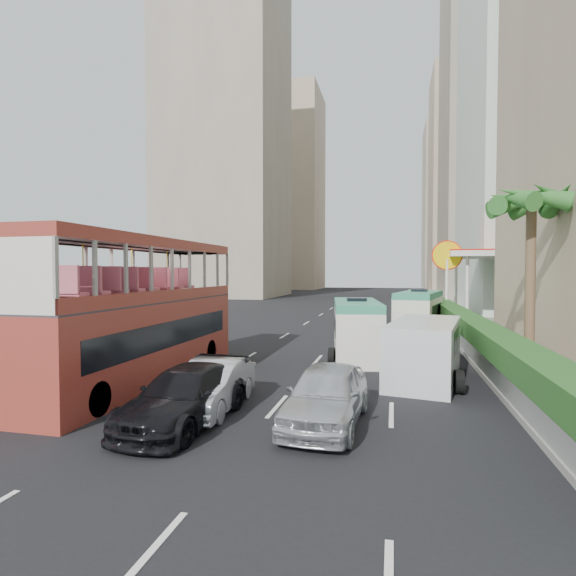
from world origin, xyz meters
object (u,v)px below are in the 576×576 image
(car_silver_lane_b, at_px, (326,424))
(palm_tree, at_px, (530,285))
(car_silver_lane_a, at_px, (212,409))
(panel_van_far, at_px, (407,313))
(minibus_far, at_px, (419,314))
(car_black, at_px, (186,423))
(panel_van_near, at_px, (425,350))
(van_asset, at_px, (369,335))
(double_decker_bus, at_px, (140,309))
(shell_station, at_px, (488,287))
(minibus_near, at_px, (357,329))

(car_silver_lane_b, height_order, palm_tree, palm_tree)
(car_silver_lane_a, xyz_separation_m, panel_van_far, (5.92, 21.73, 0.95))
(minibus_far, bearing_deg, car_silver_lane_a, -99.53)
(car_black, distance_m, panel_van_near, 8.90)
(van_asset, distance_m, minibus_far, 3.30)
(double_decker_bus, xyz_separation_m, shell_station, (16.00, 23.00, 0.22))
(panel_van_far, xyz_separation_m, shell_station, (6.20, 3.95, 1.80))
(van_asset, xyz_separation_m, panel_van_near, (2.58, -11.33, 1.06))
(car_silver_lane_b, bearing_deg, palm_tree, 50.43)
(car_silver_lane_b, relative_size, panel_van_far, 0.93)
(panel_van_far, bearing_deg, car_black, -109.27)
(minibus_far, bearing_deg, car_black, -98.77)
(car_silver_lane_b, xyz_separation_m, panel_van_near, (2.75, 5.48, 1.06))
(van_asset, relative_size, shell_station, 0.53)
(panel_van_far, bearing_deg, double_decker_bus, -121.53)
(car_silver_lane_b, xyz_separation_m, van_asset, (0.16, 16.81, 0.00))
(van_asset, bearing_deg, minibus_far, -1.89)
(double_decker_bus, relative_size, minibus_far, 1.81)
(car_black, height_order, shell_station, shell_station)
(palm_tree, bearing_deg, panel_van_near, -156.44)
(double_decker_bus, height_order, panel_van_far, double_decker_bus)
(double_decker_bus, height_order, minibus_near, double_decker_bus)
(panel_van_near, height_order, panel_van_far, panel_van_near)
(van_asset, relative_size, palm_tree, 0.66)
(minibus_near, bearing_deg, car_silver_lane_b, -98.06)
(minibus_near, xyz_separation_m, panel_van_far, (2.59, 13.03, -0.33))
(car_black, bearing_deg, palm_tree, 41.22)
(minibus_near, xyz_separation_m, palm_tree, (6.59, -2.03, 2.10))
(shell_station, bearing_deg, van_asset, -132.76)
(van_asset, distance_m, minibus_near, 7.73)
(minibus_far, xyz_separation_m, shell_station, (5.64, 9.20, 1.40))
(panel_van_near, bearing_deg, palm_tree, 33.98)
(car_silver_lane_b, bearing_deg, panel_van_far, 86.43)
(car_silver_lane_b, distance_m, panel_van_near, 6.22)
(panel_van_near, relative_size, palm_tree, 0.83)
(car_black, height_order, minibus_far, minibus_far)
(palm_tree, xyz_separation_m, shell_station, (2.20, 19.00, -0.63))
(panel_van_near, bearing_deg, minibus_far, 98.29)
(double_decker_bus, xyz_separation_m, minibus_far, (10.36, 13.80, -1.18))
(minibus_far, bearing_deg, palm_tree, -58.72)
(palm_tree, bearing_deg, minibus_far, 109.32)
(double_decker_bus, distance_m, minibus_near, 9.48)
(panel_van_far, bearing_deg, minibus_near, -105.54)
(double_decker_bus, relative_size, car_silver_lane_b, 2.48)
(car_silver_lane_b, bearing_deg, minibus_far, 82.54)
(car_black, bearing_deg, car_silver_lane_a, 83.33)
(double_decker_bus, height_order, minibus_far, double_decker_bus)
(minibus_near, distance_m, panel_van_far, 13.29)
(minibus_near, height_order, panel_van_near, minibus_near)
(car_silver_lane_b, height_order, panel_van_near, panel_van_near)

